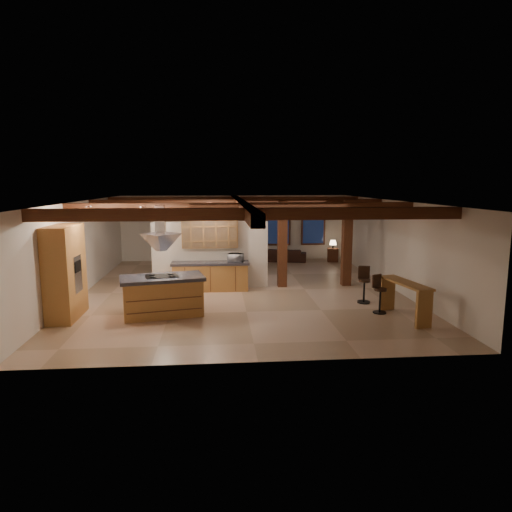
# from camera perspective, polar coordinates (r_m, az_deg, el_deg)

# --- Properties ---
(ground) EXTENTS (12.00, 12.00, 0.00)m
(ground) POSITION_cam_1_polar(r_m,az_deg,el_deg) (14.87, -1.83, -4.33)
(ground) COLOR tan
(ground) RESTS_ON ground
(room_walls) EXTENTS (12.00, 12.00, 12.00)m
(room_walls) POSITION_cam_1_polar(r_m,az_deg,el_deg) (14.56, -1.86, 2.50)
(room_walls) COLOR beige
(room_walls) RESTS_ON ground
(ceiling_beams) EXTENTS (10.00, 12.00, 0.28)m
(ceiling_beams) POSITION_cam_1_polar(r_m,az_deg,el_deg) (14.48, -1.88, 6.35)
(ceiling_beams) COLOR #3C140F
(ceiling_beams) RESTS_ON room_walls
(timber_posts) EXTENTS (2.50, 0.30, 2.90)m
(timber_posts) POSITION_cam_1_polar(r_m,az_deg,el_deg) (15.39, 7.38, 2.73)
(timber_posts) COLOR #3C140F
(timber_posts) RESTS_ON ground
(partition_wall) EXTENTS (3.80, 0.18, 2.20)m
(partition_wall) POSITION_cam_1_polar(r_m,az_deg,el_deg) (15.13, -5.73, 0.11)
(partition_wall) COLOR beige
(partition_wall) RESTS_ON ground
(pantry_cabinet) EXTENTS (0.67, 1.60, 2.40)m
(pantry_cabinet) POSITION_cam_1_polar(r_m,az_deg,el_deg) (12.67, -22.75, -1.89)
(pantry_cabinet) COLOR #A16333
(pantry_cabinet) RESTS_ON ground
(back_counter) EXTENTS (2.50, 0.66, 0.94)m
(back_counter) POSITION_cam_1_polar(r_m,az_deg,el_deg) (14.86, -5.72, -2.51)
(back_counter) COLOR #A16333
(back_counter) RESTS_ON ground
(upper_display_cabinet) EXTENTS (1.80, 0.36, 0.95)m
(upper_display_cabinet) POSITION_cam_1_polar(r_m,az_deg,el_deg) (14.84, -5.79, 2.85)
(upper_display_cabinet) COLOR #A16333
(upper_display_cabinet) RESTS_ON partition_wall
(range_hood) EXTENTS (1.10, 1.10, 1.40)m
(range_hood) POSITION_cam_1_polar(r_m,az_deg,el_deg) (12.06, -11.78, 0.92)
(range_hood) COLOR silver
(range_hood) RESTS_ON room_walls
(back_windows) EXTENTS (2.70, 0.07, 1.70)m
(back_windows) POSITION_cam_1_polar(r_m,az_deg,el_deg) (20.78, 5.00, 3.70)
(back_windows) COLOR #3C140F
(back_windows) RESTS_ON room_walls
(framed_art) EXTENTS (0.65, 0.05, 0.85)m
(framed_art) POSITION_cam_1_polar(r_m,az_deg,el_deg) (20.47, -6.97, 4.15)
(framed_art) COLOR #3C140F
(framed_art) RESTS_ON room_walls
(recessed_cans) EXTENTS (3.16, 2.46, 0.03)m
(recessed_cans) POSITION_cam_1_polar(r_m,az_deg,el_deg) (12.64, -13.01, 6.21)
(recessed_cans) COLOR silver
(recessed_cans) RESTS_ON room_walls
(kitchen_island) EXTENTS (2.33, 1.57, 1.06)m
(kitchen_island) POSITION_cam_1_polar(r_m,az_deg,el_deg) (12.30, -11.59, -4.84)
(kitchen_island) COLOR #A16333
(kitchen_island) RESTS_ON ground
(dining_table) EXTENTS (2.14, 1.54, 0.68)m
(dining_table) POSITION_cam_1_polar(r_m,az_deg,el_deg) (17.42, -4.75, -1.22)
(dining_table) COLOR #381A0E
(dining_table) RESTS_ON ground
(sofa) EXTENTS (2.03, 1.12, 0.56)m
(sofa) POSITION_cam_1_polar(r_m,az_deg,el_deg) (20.32, 3.59, 0.13)
(sofa) COLOR black
(sofa) RESTS_ON ground
(microwave) EXTENTS (0.55, 0.45, 0.26)m
(microwave) POSITION_cam_1_polar(r_m,az_deg,el_deg) (14.76, -2.56, -0.20)
(microwave) COLOR #ACACB0
(microwave) RESTS_ON back_counter
(bar_counter) EXTENTS (0.77, 1.89, 0.96)m
(bar_counter) POSITION_cam_1_polar(r_m,az_deg,el_deg) (12.34, 18.11, -4.52)
(bar_counter) COLOR #A16333
(bar_counter) RESTS_ON ground
(side_table) EXTENTS (0.55, 0.55, 0.58)m
(side_table) POSITION_cam_1_polar(r_m,az_deg,el_deg) (20.52, 9.57, 0.14)
(side_table) COLOR #3C140F
(side_table) RESTS_ON ground
(table_lamp) EXTENTS (0.31, 0.31, 0.36)m
(table_lamp) POSITION_cam_1_polar(r_m,az_deg,el_deg) (20.44, 9.61, 1.66)
(table_lamp) COLOR black
(table_lamp) RESTS_ON side_table
(bar_stool_a) EXTENTS (0.39, 0.40, 1.03)m
(bar_stool_a) POSITION_cam_1_polar(r_m,az_deg,el_deg) (12.71, 15.16, -4.58)
(bar_stool_a) COLOR black
(bar_stool_a) RESTS_ON ground
(bar_stool_b) EXTENTS (0.37, 0.37, 1.06)m
(bar_stool_b) POSITION_cam_1_polar(r_m,az_deg,el_deg) (13.65, 13.35, -3.50)
(bar_stool_b) COLOR black
(bar_stool_b) RESTS_ON ground
(bar_stool_c) EXTENTS (0.38, 0.39, 1.05)m
(bar_stool_c) POSITION_cam_1_polar(r_m,az_deg,el_deg) (13.73, 13.37, -3.44)
(bar_stool_c) COLOR black
(bar_stool_c) RESTS_ON ground
(dining_chairs) EXTENTS (2.55, 2.55, 1.33)m
(dining_chairs) POSITION_cam_1_polar(r_m,az_deg,el_deg) (17.36, -4.77, -0.13)
(dining_chairs) COLOR #3C140F
(dining_chairs) RESTS_ON ground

